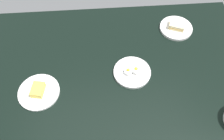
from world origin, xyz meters
TOP-DOWN VIEW (x-y plane):
  - dining_table at (0.00, 0.00)cm, footprint 152.45×98.08cm
  - plate_sandwich at (-40.34, -27.82)cm, footprint 19.18×19.18cm
  - plate_eggs at (-10.45, 1.43)cm, footprint 19.51×19.51cm
  - plate_cheese at (37.26, 9.46)cm, footprint 20.63×20.63cm

SIDE VIEW (x-z plane):
  - dining_table at x=0.00cm, z-range 0.00..4.00cm
  - plate_cheese at x=37.26cm, z-range 2.83..7.43cm
  - plate_eggs at x=-10.45cm, z-range 2.76..7.60cm
  - plate_sandwich at x=-40.34cm, z-range 3.03..7.79cm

